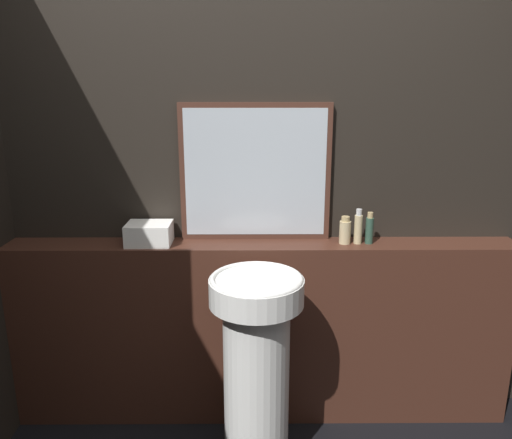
{
  "coord_description": "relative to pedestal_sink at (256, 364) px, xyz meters",
  "views": [
    {
      "loc": [
        -0.05,
        -1.06,
        1.67
      ],
      "look_at": [
        -0.03,
        1.11,
        1.07
      ],
      "focal_mm": 35.0,
      "sensor_mm": 36.0,
      "label": 1
    }
  ],
  "objects": [
    {
      "name": "vanity_counter",
      "position": [
        0.03,
        0.37,
        -0.04
      ],
      "size": [
        2.45,
        0.2,
        0.93
      ],
      "color": "#422319",
      "rests_on": "ground_plane"
    },
    {
      "name": "mirror",
      "position": [
        -0.0,
        0.45,
        0.75
      ],
      "size": [
        0.72,
        0.03,
        0.66
      ],
      "color": "#47281E",
      "rests_on": "vanity_counter"
    },
    {
      "name": "lotion_bottle",
      "position": [
        0.54,
        0.37,
        0.49
      ],
      "size": [
        0.04,
        0.04,
        0.15
      ],
      "color": "#2D4C3D",
      "rests_on": "vanity_counter"
    },
    {
      "name": "towel_stack",
      "position": [
        -0.51,
        0.37,
        0.47
      ],
      "size": [
        0.21,
        0.16,
        0.1
      ],
      "color": "white",
      "rests_on": "vanity_counter"
    },
    {
      "name": "conditioner_bottle",
      "position": [
        0.49,
        0.37,
        0.5
      ],
      "size": [
        0.04,
        0.04,
        0.17
      ],
      "color": "#C6B284",
      "rests_on": "vanity_counter"
    },
    {
      "name": "wall_back",
      "position": [
        0.03,
        0.5,
        0.75
      ],
      "size": [
        8.0,
        0.06,
        2.5
      ],
      "color": "black",
      "rests_on": "ground_plane"
    },
    {
      "name": "pedestal_sink",
      "position": [
        0.0,
        0.0,
        0.0
      ],
      "size": [
        0.39,
        0.39,
        0.91
      ],
      "color": "white",
      "rests_on": "ground_plane"
    },
    {
      "name": "shampoo_bottle",
      "position": [
        0.42,
        0.37,
        0.49
      ],
      "size": [
        0.05,
        0.05,
        0.13
      ],
      "color": "#C6B284",
      "rests_on": "vanity_counter"
    }
  ]
}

